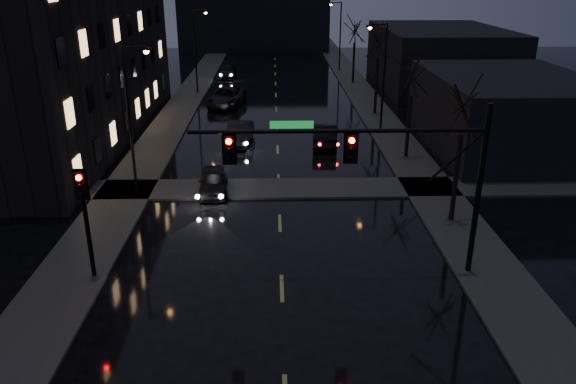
{
  "coord_description": "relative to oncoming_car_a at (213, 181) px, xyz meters",
  "views": [
    {
      "loc": [
        -0.26,
        -10.83,
        11.5
      ],
      "look_at": [
        0.29,
        10.05,
        3.2
      ],
      "focal_mm": 35.0,
      "sensor_mm": 36.0,
      "label": 1
    }
  ],
  "objects": [
    {
      "name": "oncoming_car_a",
      "position": [
        0.0,
        0.0,
        0.0
      ],
      "size": [
        1.86,
        3.99,
        1.32
      ],
      "primitive_type": "imported",
      "rotation": [
        0.0,
        0.0,
        0.08
      ],
      "color": "black",
      "rests_on": "ground"
    },
    {
      "name": "sidewalk_cross",
      "position": [
        3.61,
        0.36,
        -0.6
      ],
      "size": [
        40.0,
        3.0,
        0.12
      ],
      "primitive_type": "cube",
      "color": "#2D2D2B",
      "rests_on": "ground"
    },
    {
      "name": "streetlight_r_far",
      "position": [
        11.19,
        39.86,
        4.11
      ],
      "size": [
        1.53,
        0.28,
        8.0
      ],
      "color": "black",
      "rests_on": "ground"
    },
    {
      "name": "sidewalk_left",
      "position": [
        -4.89,
        16.86,
        -0.6
      ],
      "size": [
        3.0,
        140.0,
        0.12
      ],
      "primitive_type": "cube",
      "color": "#2D2D2B",
      "rests_on": "ground"
    },
    {
      "name": "commercial_right_far",
      "position": [
        20.61,
        29.86,
        2.34
      ],
      "size": [
        12.0,
        18.0,
        6.0
      ],
      "primitive_type": "cube",
      "color": "black",
      "rests_on": "ground"
    },
    {
      "name": "commercial_right_near",
      "position": [
        19.11,
        7.86,
        1.84
      ],
      "size": [
        10.0,
        14.0,
        5.0
      ],
      "primitive_type": "cube",
      "color": "black",
      "rests_on": "ground"
    },
    {
      "name": "signal_pole_left",
      "position": [
        -3.89,
        -9.15,
        2.35
      ],
      "size": [
        0.35,
        0.41,
        4.53
      ],
      "color": "black",
      "rests_on": "ground"
    },
    {
      "name": "signal_mast",
      "position": [
        7.45,
        -9.14,
        4.21
      ],
      "size": [
        11.11,
        0.41,
        7.0
      ],
      "color": "black",
      "rests_on": "ground"
    },
    {
      "name": "tree_far",
      "position": [
        12.01,
        31.86,
        5.4
      ],
      "size": [
        3.43,
        3.43,
        7.88
      ],
      "color": "black",
      "rests_on": "ground"
    },
    {
      "name": "streetlight_r_mid",
      "position": [
        11.19,
        11.86,
        4.11
      ],
      "size": [
        1.53,
        0.28,
        8.0
      ],
      "color": "black",
      "rests_on": "ground"
    },
    {
      "name": "apartment_block",
      "position": [
        -12.89,
        11.86,
        5.34
      ],
      "size": [
        12.0,
        30.0,
        12.0
      ],
      "primitive_type": "cube",
      "color": "black",
      "rests_on": "ground"
    },
    {
      "name": "streetlight_l_far",
      "position": [
        -3.98,
        26.86,
        4.11
      ],
      "size": [
        1.53,
        0.28,
        8.0
      ],
      "color": "black",
      "rests_on": "ground"
    },
    {
      "name": "tree_near",
      "position": [
        12.01,
        -4.14,
        5.56
      ],
      "size": [
        3.52,
        3.52,
        8.08
      ],
      "color": "black",
      "rests_on": "ground"
    },
    {
      "name": "lead_car",
      "position": [
        6.99,
        8.87,
        0.1
      ],
      "size": [
        2.13,
        4.79,
        1.53
      ],
      "primitive_type": "imported",
      "rotation": [
        0.0,
        0.0,
        3.03
      ],
      "color": "black",
      "rests_on": "ground"
    },
    {
      "name": "oncoming_car_b",
      "position": [
        0.9,
        9.42,
        0.08
      ],
      "size": [
        2.04,
        4.63,
        1.48
      ],
      "primitive_type": "imported",
      "rotation": [
        0.0,
        0.0,
        -0.11
      ],
      "color": "black",
      "rests_on": "ground"
    },
    {
      "name": "oncoming_car_d",
      "position": [
        -1.89,
        35.87,
        0.03
      ],
      "size": [
        2.03,
        4.81,
        1.38
      ],
      "primitive_type": "imported",
      "rotation": [
        0.0,
        0.0,
        -0.02
      ],
      "color": "black",
      "rests_on": "ground"
    },
    {
      "name": "far_block",
      "position": [
        0.61,
        59.86,
        3.34
      ],
      "size": [
        22.0,
        10.0,
        8.0
      ],
      "primitive_type": "cube",
      "color": "black",
      "rests_on": "ground"
    },
    {
      "name": "streetlight_l_near",
      "position": [
        -3.98,
        -0.14,
        4.11
      ],
      "size": [
        1.53,
        0.28,
        8.0
      ],
      "color": "black",
      "rests_on": "ground"
    },
    {
      "name": "sidewalk_right",
      "position": [
        12.11,
        16.86,
        -0.6
      ],
      "size": [
        3.0,
        140.0,
        0.12
      ],
      "primitive_type": "cube",
      "color": "#2D2D2B",
      "rests_on": "ground"
    },
    {
      "name": "oncoming_car_c",
      "position": [
        -0.86,
        21.24,
        0.16
      ],
      "size": [
        3.49,
        6.21,
        1.64
      ],
      "primitive_type": "imported",
      "rotation": [
        0.0,
        0.0,
        -0.13
      ],
      "color": "black",
      "rests_on": "ground"
    },
    {
      "name": "tree_mid_b",
      "position": [
        12.01,
        17.86,
        5.95
      ],
      "size": [
        3.74,
        3.74,
        8.59
      ],
      "color": "black",
      "rests_on": "ground"
    },
    {
      "name": "tree_mid_a",
      "position": [
        12.01,
        5.86,
        5.16
      ],
      "size": [
        3.3,
        3.3,
        7.58
      ],
      "color": "black",
      "rests_on": "ground"
    }
  ]
}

